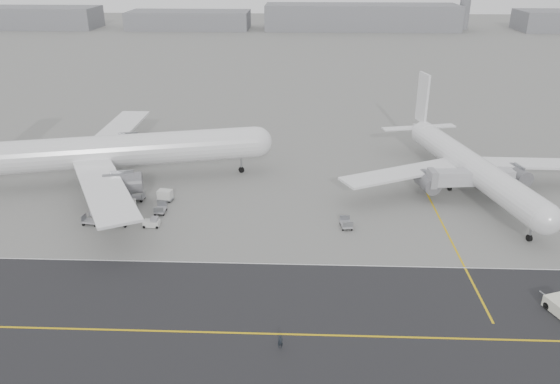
{
  "coord_description": "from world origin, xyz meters",
  "views": [
    {
      "loc": [
        6.22,
        -70.04,
        41.3
      ],
      "look_at": [
        2.99,
        12.0,
        5.13
      ],
      "focal_mm": 35.0,
      "sensor_mm": 36.0,
      "label": 1
    }
  ],
  "objects_px": {
    "jet_bridge": "(472,179)",
    "ground_crew_a": "(280,342)",
    "airliner_b": "(468,165)",
    "control_tower": "(466,0)",
    "airliner_a": "(110,151)"
  },
  "relations": [
    {
      "from": "airliner_b",
      "to": "jet_bridge",
      "type": "bearing_deg",
      "value": -109.48
    },
    {
      "from": "control_tower",
      "to": "jet_bridge",
      "type": "height_order",
      "value": "control_tower"
    },
    {
      "from": "airliner_a",
      "to": "jet_bridge",
      "type": "distance_m",
      "value": 67.56
    },
    {
      "from": "control_tower",
      "to": "airliner_b",
      "type": "distance_m",
      "value": 247.15
    },
    {
      "from": "control_tower",
      "to": "airliner_a",
      "type": "xyz_separation_m",
      "value": [
        -130.3,
        -237.73,
        -9.93
      ]
    },
    {
      "from": "airliner_a",
      "to": "jet_bridge",
      "type": "height_order",
      "value": "airliner_a"
    },
    {
      "from": "airliner_b",
      "to": "jet_bridge",
      "type": "distance_m",
      "value": 5.04
    },
    {
      "from": "control_tower",
      "to": "airliner_a",
      "type": "height_order",
      "value": "control_tower"
    },
    {
      "from": "airliner_a",
      "to": "airliner_b",
      "type": "height_order",
      "value": "airliner_a"
    },
    {
      "from": "airliner_a",
      "to": "ground_crew_a",
      "type": "relative_size",
      "value": 36.29
    },
    {
      "from": "airliner_a",
      "to": "ground_crew_a",
      "type": "bearing_deg",
      "value": -157.87
    },
    {
      "from": "ground_crew_a",
      "to": "jet_bridge",
      "type": "bearing_deg",
      "value": 43.73
    },
    {
      "from": "airliner_b",
      "to": "ground_crew_a",
      "type": "relative_size",
      "value": 29.26
    },
    {
      "from": "jet_bridge",
      "to": "ground_crew_a",
      "type": "height_order",
      "value": "jet_bridge"
    },
    {
      "from": "jet_bridge",
      "to": "ground_crew_a",
      "type": "relative_size",
      "value": 9.38
    }
  ]
}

